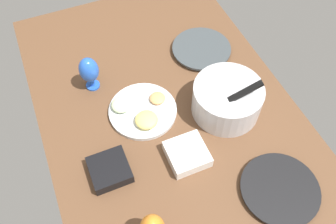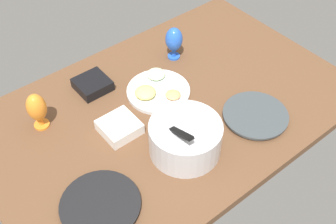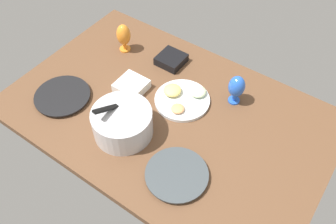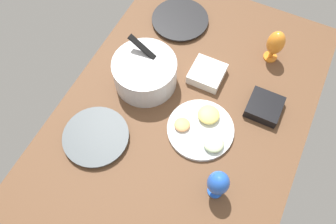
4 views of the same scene
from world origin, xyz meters
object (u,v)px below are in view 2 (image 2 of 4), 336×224
Objects in this scene: mixing_bowl at (185,137)px; square_bowl_black at (92,84)px; fruit_platter at (157,90)px; hurricane_glass_orange at (37,108)px; square_bowl_white at (119,127)px; hurricane_glass_blue at (174,40)px; dinner_plate_right at (100,205)px; dinner_plate_left at (255,116)px.

mixing_bowl reaches higher than square_bowl_black.
fruit_platter is at bearing 135.90° from square_bowl_black.
hurricane_glass_orange is 33.77cm from square_bowl_white.
hurricane_glass_blue is (-22.05, -14.94, 8.46)cm from fruit_platter.
fruit_platter reaches higher than square_bowl_white.
square_bowl_white is at bearing -135.12° from dinner_plate_right.
dinner_plate_right is 62.03cm from fruit_platter.
dinner_plate_left is at bearing 143.95° from hurricane_glass_orange.
dinner_plate_left is 90.21cm from hurricane_glass_orange.
hurricane_glass_orange is at bearing -36.05° from dinner_plate_left.
dinner_plate_right is 2.00× the size of square_bowl_black.
square_bowl_white is at bearing -59.02° from mixing_bowl.
square_bowl_black is (43.11, -5.47, -7.52)cm from hurricane_glass_blue.
dinner_plate_right is 62.67cm from square_bowl_black.
dinner_plate_right is 49.31cm from hurricane_glass_orange.
hurricane_glass_orange is at bearing -15.94° from fruit_platter.
square_bowl_white is (14.53, -24.20, -4.70)cm from mixing_bowl.
fruit_platter is 27.70cm from square_bowl_white.
hurricane_glass_blue reaches higher than square_bowl_white.
hurricane_glass_blue is 44.11cm from square_bowl_black.
dinner_plate_right is at bearing -3.37° from dinner_plate_left.
dinner_plate_left is 35.51cm from mixing_bowl.
hurricane_glass_blue reaches higher than dinner_plate_right.
square_bowl_white is (26.23, 8.84, 1.10)cm from fruit_platter.
hurricane_glass_orange is 30.33cm from square_bowl_black.
fruit_platter is 29.34cm from square_bowl_black.
hurricane_glass_blue is at bearing -153.78° from square_bowl_white.
square_bowl_white reaches higher than square_bowl_black.
hurricane_glass_orange is at bearing -92.31° from dinner_plate_right.
hurricane_glass_orange is at bearing 0.58° from hurricane_glass_blue.
dinner_plate_right is at bearing 1.69° from mixing_bowl.
square_bowl_white reaches higher than dinner_plate_right.
hurricane_glass_blue reaches higher than fruit_platter.
hurricane_glass_orange is 1.17× the size of square_bowl_white.
square_bowl_black is at bearing -80.07° from mixing_bowl.
square_bowl_white is (48.28, 23.78, -7.36)cm from hurricane_glass_blue.
mixing_bowl is 1.91× the size of square_bowl_white.
dinner_plate_right is 36.02cm from square_bowl_white.
mixing_bowl is at bearing 99.93° from square_bowl_black.
dinner_plate_left is 0.98× the size of fruit_platter.
dinner_plate_right is at bearing 44.88° from square_bowl_white.
fruit_platter is (-51.73, -34.22, 0.53)cm from dinner_plate_right.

